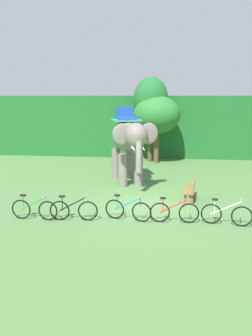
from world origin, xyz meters
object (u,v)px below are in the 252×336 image
object	(u,v)px
tree_center	(151,100)
tree_left	(157,115)
bike_red	(174,212)
bike_teal	(128,210)
bike_black	(74,210)
bike_green	(34,209)
elephant	(128,140)
bike_white	(226,214)
wooden_bench	(191,189)

from	to	relation	value
tree_center	tree_left	xyz separation A→B (m)	(0.43, -0.45, -0.91)
tree_left	bike_red	size ratio (longest dim) A/B	2.54
tree_center	bike_teal	world-z (taller)	tree_center
bike_black	bike_red	xyz separation A→B (m)	(3.51, 0.20, 0.00)
tree_left	bike_green	distance (m)	12.21
bike_black	tree_center	bearing A→B (deg)	79.83
tree_left	bike_teal	bearing A→B (deg)	-93.25
elephant	bike_teal	world-z (taller)	elephant
bike_black	bike_teal	size ratio (longest dim) A/B	1.02
tree_center	bike_teal	size ratio (longest dim) A/B	3.28
bike_teal	bike_white	size ratio (longest dim) A/B	0.99
bike_black	bike_white	world-z (taller)	same
elephant	bike_white	xyz separation A→B (m)	(3.96, -5.33, -1.82)
tree_left	bike_black	bearing A→B (deg)	-102.70
bike_green	wooden_bench	world-z (taller)	bike_green
tree_center	bike_white	distance (m)	12.41
tree_center	bike_black	world-z (taller)	tree_center
bike_green	wooden_bench	bearing A→B (deg)	28.31
bike_white	tree_left	bearing A→B (deg)	104.06
tree_center	bike_white	xyz separation A→B (m)	(3.18, -11.43, -3.63)
tree_center	bike_green	size ratio (longest dim) A/B	3.23
wooden_bench	bike_black	bearing A→B (deg)	-145.12
bike_red	bike_black	bearing A→B (deg)	-176.76
elephant	bike_green	world-z (taller)	elephant
tree_center	bike_green	distance (m)	12.73
tree_center	tree_left	bearing A→B (deg)	-46.14
tree_center	wooden_bench	size ratio (longest dim) A/B	3.60
bike_teal	wooden_bench	world-z (taller)	bike_teal
bike_green	bike_white	xyz separation A→B (m)	(6.67, 0.26, 0.00)
elephant	bike_teal	distance (m)	5.60
bike_white	bike_green	bearing A→B (deg)	-177.76
bike_black	bike_white	bearing A→B (deg)	1.93
tree_left	wooden_bench	size ratio (longest dim) A/B	2.83
bike_teal	bike_white	bearing A→B (deg)	-1.17
elephant	wooden_bench	distance (m)	4.26
bike_teal	bike_red	bearing A→B (deg)	-1.67
tree_left	wooden_bench	xyz separation A→B (m)	(1.74, -8.19, -2.63)
elephant	bike_white	distance (m)	6.89
bike_red	wooden_bench	size ratio (longest dim) A/B	1.12
bike_teal	wooden_bench	distance (m)	3.60
bike_teal	bike_white	xyz separation A→B (m)	(3.37, -0.07, 0.00)
wooden_bench	bike_green	bearing A→B (deg)	-151.69
elephant	bike_red	size ratio (longest dim) A/B	2.47
bike_green	bike_black	size ratio (longest dim) A/B	1.00
bike_green	bike_red	world-z (taller)	same
bike_teal	bike_white	world-z (taller)	same
tree_left	elephant	bearing A→B (deg)	-102.12
tree_center	bike_red	bearing A→B (deg)	-82.86
tree_left	tree_center	bearing A→B (deg)	133.86
bike_black	bike_teal	distance (m)	1.91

